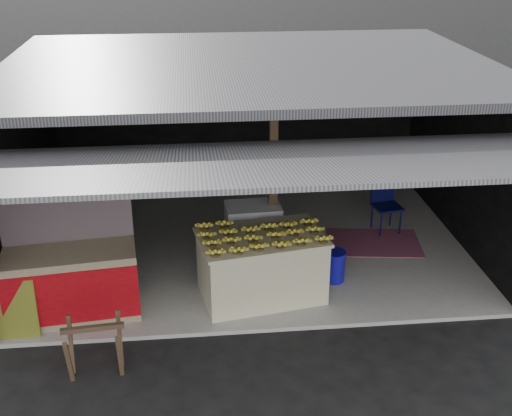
{
  "coord_description": "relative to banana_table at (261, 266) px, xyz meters",
  "views": [
    {
      "loc": [
        -0.86,
        -6.89,
        4.96
      ],
      "look_at": [
        0.0,
        1.52,
        1.1
      ],
      "focal_mm": 45.0,
      "sensor_mm": 36.0,
      "label": 1
    }
  ],
  "objects": [
    {
      "name": "banana_table",
      "position": [
        0.0,
        0.0,
        0.0
      ],
      "size": [
        1.86,
        1.33,
        0.94
      ],
      "rotation": [
        0.0,
        0.0,
        0.18
      ],
      "color": "beige",
      "rests_on": "concrete_slab"
    },
    {
      "name": "white_crate",
      "position": [
        -0.01,
        1.07,
        -0.01
      ],
      "size": [
        0.86,
        0.61,
        0.92
      ],
      "rotation": [
        0.0,
        0.0,
        0.06
      ],
      "color": "white",
      "rests_on": "concrete_slab"
    },
    {
      "name": "sawhorse",
      "position": [
        -2.11,
        -1.45,
        -0.1
      ],
      "size": [
        0.72,
        0.66,
        0.69
      ],
      "rotation": [
        0.0,
        0.0,
        0.09
      ],
      "color": "#4B3625",
      "rests_on": "ground"
    },
    {
      "name": "green_signboard",
      "position": [
        -3.18,
        -0.67,
        -0.07
      ],
      "size": [
        0.54,
        0.09,
        0.81
      ],
      "primitive_type": "cube",
      "rotation": [
        -0.07,
        0.0,
        0.0
      ],
      "color": "black",
      "rests_on": "concrete_slab"
    },
    {
      "name": "shophouse",
      "position": [
        -0.01,
        1.99,
        1.57
      ],
      "size": [
        7.4,
        7.29,
        3.02
      ],
      "color": "black",
      "rests_on": "ground"
    },
    {
      "name": "magenta_rug",
      "position": [
        2.02,
        1.4,
        -0.47
      ],
      "size": [
        1.62,
        1.19,
        0.01
      ],
      "primitive_type": "cube",
      "rotation": [
        0.0,
        0.0,
        -0.13
      ],
      "color": "#7D1B4C",
      "rests_on": "concrete_slab"
    },
    {
      "name": "neighbor_stall",
      "position": [
        -2.54,
        -0.2,
        0.05
      ],
      "size": [
        1.77,
        0.95,
        1.75
      ],
      "rotation": [
        0.0,
        0.0,
        0.11
      ],
      "color": "#998466",
      "rests_on": "concrete_slab"
    },
    {
      "name": "concrete_slab",
      "position": [
        -0.01,
        1.68,
        -0.5
      ],
      "size": [
        7.0,
        5.0,
        0.06
      ],
      "primitive_type": "cube",
      "color": "gray",
      "rests_on": "ground"
    },
    {
      "name": "banana_pile",
      "position": [
        -0.0,
        0.0,
        0.56
      ],
      "size": [
        1.72,
        1.21,
        0.19
      ],
      "primitive_type": null,
      "rotation": [
        0.0,
        0.0,
        0.18
      ],
      "color": "yellow",
      "rests_on": "banana_table"
    },
    {
      "name": "water_barrel",
      "position": [
        1.11,
        0.3,
        -0.25
      ],
      "size": [
        0.3,
        0.3,
        0.45
      ],
      "primitive_type": "cylinder",
      "color": "#110D90",
      "rests_on": "concrete_slab"
    },
    {
      "name": "plastic_chair",
      "position": [
        2.31,
        1.9,
        0.07
      ],
      "size": [
        0.5,
        0.5,
        0.92
      ],
      "rotation": [
        0.0,
        0.0,
        0.16
      ],
      "color": "#0A0B37",
      "rests_on": "concrete_slab"
    },
    {
      "name": "ground",
      "position": [
        -0.01,
        -0.82,
        -0.53
      ],
      "size": [
        80.0,
        80.0,
        0.0
      ],
      "primitive_type": "plane",
      "color": "black",
      "rests_on": "ground"
    },
    {
      "name": "picture_frames",
      "position": [
        -0.18,
        4.07,
        1.4
      ],
      "size": [
        1.62,
        0.04,
        0.46
      ],
      "color": "black",
      "rests_on": "shophouse"
    }
  ]
}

